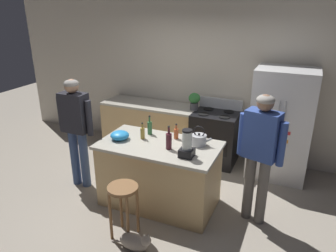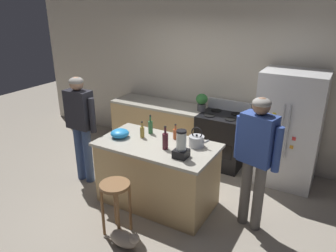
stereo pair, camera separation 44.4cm
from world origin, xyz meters
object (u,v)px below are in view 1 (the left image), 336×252
(bottle_wine, at_px, (169,141))
(mixing_bowl, at_px, (120,135))
(refrigerator, at_px, (281,124))
(tea_kettle, at_px, (199,139))
(person_by_island_left, at_px, (76,124))
(blender_appliance, at_px, (187,145))
(bar_stool, at_px, (123,198))
(potted_plant, at_px, (194,100))
(bottle_vinegar, at_px, (143,133))
(stove_range, at_px, (215,137))
(bottle_olive_oil, at_px, (150,127))
(bottle_cooking_sauce, at_px, (176,133))
(cat, at_px, (135,242))
(kitchen_island, at_px, (159,174))
(person_by_sink_right, at_px, (260,148))

(bottle_wine, distance_m, mixing_bowl, 0.74)
(refrigerator, relative_size, tea_kettle, 6.38)
(person_by_island_left, xyz_separation_m, blender_appliance, (1.78, -0.14, 0.04))
(person_by_island_left, bearing_deg, tea_kettle, 7.43)
(bar_stool, distance_m, potted_plant, 2.41)
(bottle_wine, bearing_deg, bottle_vinegar, 161.02)
(stove_range, distance_m, bottle_vinegar, 1.67)
(bottle_wine, height_order, bottle_olive_oil, bottle_wine)
(blender_appliance, relative_size, bottle_cooking_sauce, 1.63)
(bar_stool, relative_size, tea_kettle, 2.51)
(stove_range, distance_m, mixing_bowl, 1.91)
(stove_range, bearing_deg, person_by_island_left, -136.85)
(mixing_bowl, bearing_deg, bar_stool, -57.30)
(refrigerator, xyz_separation_m, mixing_bowl, (-1.97, -1.57, 0.09))
(cat, xyz_separation_m, bottle_wine, (0.04, 0.88, 0.92))
(bar_stool, xyz_separation_m, blender_appliance, (0.56, 0.61, 0.52))
(potted_plant, distance_m, bottle_wine, 1.65)
(kitchen_island, xyz_separation_m, bar_stool, (-0.09, -0.80, 0.08))
(tea_kettle, bearing_deg, stove_range, 95.71)
(person_by_island_left, xyz_separation_m, person_by_sink_right, (2.60, 0.19, 0.01))
(bottle_vinegar, bearing_deg, bottle_wine, -18.98)
(mixing_bowl, bearing_deg, cat, -51.99)
(bar_stool, bearing_deg, potted_plant, 88.93)
(bottle_vinegar, bearing_deg, person_by_sink_right, 2.65)
(person_by_sink_right, bearing_deg, bottle_vinegar, -177.35)
(person_by_island_left, relative_size, potted_plant, 5.58)
(mixing_bowl, bearing_deg, bottle_olive_oil, 48.19)
(stove_range, xyz_separation_m, bottle_olive_oil, (-0.62, -1.26, 0.54))
(blender_appliance, bearing_deg, bar_stool, -132.50)
(bottle_wine, bearing_deg, potted_plant, 97.92)
(bar_stool, xyz_separation_m, bottle_wine, (0.27, 0.71, 0.49))
(stove_range, distance_m, bar_stool, 2.37)
(refrigerator, distance_m, person_by_island_left, 3.14)
(bar_stool, distance_m, cat, 0.51)
(person_by_sink_right, height_order, bar_stool, person_by_sink_right)
(refrigerator, bearing_deg, bottle_vinegar, -139.96)
(bar_stool, bearing_deg, refrigerator, 56.78)
(refrigerator, height_order, person_by_island_left, refrigerator)
(mixing_bowl, bearing_deg, person_by_island_left, 178.30)
(refrigerator, relative_size, bottle_vinegar, 7.45)
(stove_range, distance_m, blender_appliance, 1.82)
(person_by_island_left, relative_size, bottle_vinegar, 7.10)
(blender_appliance, xyz_separation_m, bottle_vinegar, (-0.75, 0.27, -0.06))
(refrigerator, height_order, person_by_sink_right, refrigerator)
(blender_appliance, bearing_deg, bottle_olive_oil, 148.19)
(person_by_sink_right, distance_m, mixing_bowl, 1.85)
(kitchen_island, bearing_deg, refrigerator, 46.72)
(mixing_bowl, bearing_deg, stove_range, 60.04)
(cat, height_order, potted_plant, potted_plant)
(kitchen_island, height_order, bottle_vinegar, bottle_vinegar)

